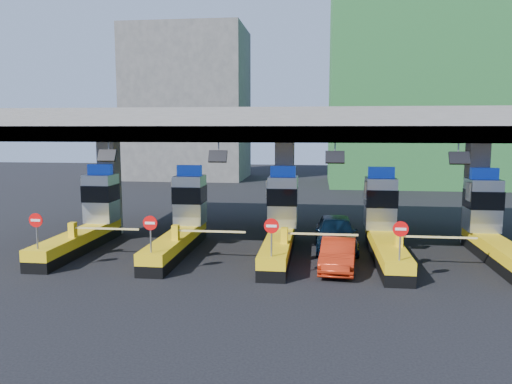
# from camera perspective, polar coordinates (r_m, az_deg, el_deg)

# --- Properties ---
(ground) EXTENTS (120.00, 120.00, 0.00)m
(ground) POSITION_cam_1_polar(r_m,az_deg,el_deg) (24.87, 2.76, -6.92)
(ground) COLOR black
(ground) RESTS_ON ground
(toll_canopy) EXTENTS (28.00, 12.09, 7.00)m
(toll_canopy) POSITION_cam_1_polar(r_m,az_deg,el_deg) (26.97, 3.31, 7.34)
(toll_canopy) COLOR slate
(toll_canopy) RESTS_ON ground
(toll_lane_far_left) EXTENTS (4.43, 8.00, 4.16)m
(toll_lane_far_left) POSITION_cam_1_polar(r_m,az_deg,el_deg) (27.43, -18.51, -2.97)
(toll_lane_far_left) COLOR black
(toll_lane_far_left) RESTS_ON ground
(toll_lane_left) EXTENTS (4.43, 8.00, 4.16)m
(toll_lane_left) POSITION_cam_1_polar(r_m,az_deg,el_deg) (25.68, -8.38, -3.34)
(toll_lane_left) COLOR black
(toll_lane_left) RESTS_ON ground
(toll_lane_center) EXTENTS (4.43, 8.00, 4.16)m
(toll_lane_center) POSITION_cam_1_polar(r_m,az_deg,el_deg) (24.83, 2.83, -3.64)
(toll_lane_center) COLOR black
(toll_lane_center) RESTS_ON ground
(toll_lane_right) EXTENTS (4.43, 8.00, 4.16)m
(toll_lane_right) POSITION_cam_1_polar(r_m,az_deg,el_deg) (24.98, 14.38, -3.80)
(toll_lane_right) COLOR black
(toll_lane_right) RESTS_ON ground
(toll_lane_far_right) EXTENTS (4.43, 8.00, 4.16)m
(toll_lane_far_right) POSITION_cam_1_polar(r_m,az_deg,el_deg) (26.09, 25.35, -3.81)
(toll_lane_far_right) COLOR black
(toll_lane_far_right) RESTS_ON ground
(bg_building_scaffold) EXTENTS (18.00, 12.00, 28.00)m
(bg_building_scaffold) POSITION_cam_1_polar(r_m,az_deg,el_deg) (57.51, 17.86, 14.85)
(bg_building_scaffold) COLOR #1E5926
(bg_building_scaffold) RESTS_ON ground
(bg_building_concrete) EXTENTS (14.00, 10.00, 18.00)m
(bg_building_concrete) POSITION_cam_1_polar(r_m,az_deg,el_deg) (62.15, -7.75, 9.90)
(bg_building_concrete) COLOR #4C4C49
(bg_building_concrete) RESTS_ON ground
(van) EXTENTS (2.11, 5.12, 1.74)m
(van) POSITION_cam_1_polar(r_m,az_deg,el_deg) (25.59, 9.12, -4.60)
(van) COLOR black
(van) RESTS_ON ground
(red_car) EXTENTS (1.79, 4.23, 1.36)m
(red_car) POSITION_cam_1_polar(r_m,az_deg,el_deg) (22.10, 9.36, -7.01)
(red_car) COLOR #AB240D
(red_car) RESTS_ON ground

